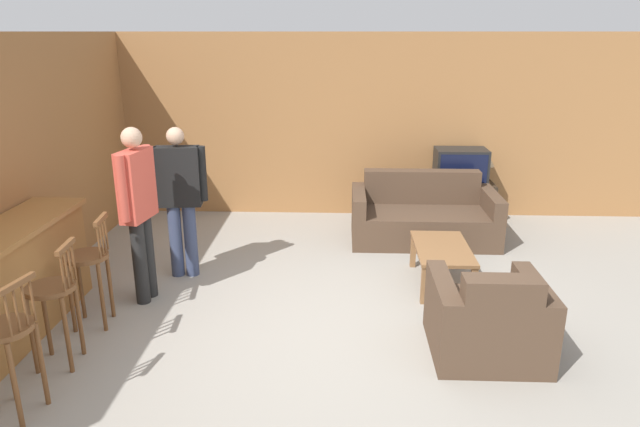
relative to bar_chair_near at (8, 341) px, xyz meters
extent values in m
plane|color=gray|center=(2.17, 1.20, -0.58)|extent=(24.00, 24.00, 0.00)
cube|color=#9E6B3D|center=(2.17, 4.84, 0.72)|extent=(9.40, 0.08, 2.60)
cube|color=#9E6B3D|center=(-0.94, 2.52, 0.72)|extent=(0.08, 8.63, 2.60)
cylinder|color=brown|center=(-0.01, 0.00, 0.09)|extent=(0.45, 0.45, 0.04)
cylinder|color=brown|center=(-0.12, 0.16, -0.25)|extent=(0.04, 0.04, 0.65)
cylinder|color=brown|center=(0.14, 0.11, -0.25)|extent=(0.04, 0.04, 0.65)
cylinder|color=brown|center=(0.09, -0.15, -0.25)|extent=(0.04, 0.04, 0.65)
cylinder|color=brown|center=(0.17, 0.09, 0.27)|extent=(0.02, 0.02, 0.31)
cylinder|color=brown|center=(0.15, 0.01, 0.27)|extent=(0.02, 0.02, 0.31)
cylinder|color=brown|center=(0.14, -0.06, 0.27)|extent=(0.02, 0.02, 0.31)
cylinder|color=brown|center=(0.13, -0.14, 0.27)|extent=(0.02, 0.02, 0.31)
cube|color=brown|center=(0.15, -0.03, 0.44)|extent=(0.09, 0.33, 0.04)
cylinder|color=brown|center=(-0.01, 0.64, 0.09)|extent=(0.41, 0.41, 0.04)
cylinder|color=brown|center=(-0.16, 0.77, -0.25)|extent=(0.04, 0.04, 0.65)
cylinder|color=brown|center=(-0.14, 0.50, -0.25)|extent=(0.04, 0.04, 0.65)
cylinder|color=brown|center=(0.11, 0.79, -0.25)|extent=(0.04, 0.04, 0.65)
cylinder|color=brown|center=(0.13, 0.52, -0.25)|extent=(0.04, 0.04, 0.65)
cylinder|color=brown|center=(0.14, 0.77, 0.27)|extent=(0.02, 0.02, 0.31)
cylinder|color=brown|center=(0.15, 0.70, 0.27)|extent=(0.02, 0.02, 0.31)
cylinder|color=brown|center=(0.15, 0.62, 0.27)|extent=(0.02, 0.02, 0.31)
cylinder|color=brown|center=(0.16, 0.54, 0.27)|extent=(0.02, 0.02, 0.31)
cube|color=brown|center=(0.15, 0.66, 0.44)|extent=(0.06, 0.33, 0.04)
cylinder|color=brown|center=(-0.01, 1.30, 0.09)|extent=(0.43, 0.43, 0.04)
cylinder|color=brown|center=(-0.16, 1.42, -0.25)|extent=(0.04, 0.04, 0.65)
cylinder|color=brown|center=(-0.13, 1.15, -0.25)|extent=(0.04, 0.04, 0.65)
cylinder|color=brown|center=(0.10, 1.45, -0.25)|extent=(0.04, 0.04, 0.65)
cylinder|color=brown|center=(0.14, 1.19, -0.25)|extent=(0.04, 0.04, 0.65)
cylinder|color=brown|center=(0.13, 1.44, 0.27)|extent=(0.02, 0.02, 0.31)
cylinder|color=brown|center=(0.14, 1.36, 0.27)|extent=(0.02, 0.02, 0.31)
cylinder|color=brown|center=(0.15, 1.29, 0.27)|extent=(0.02, 0.02, 0.31)
cylinder|color=brown|center=(0.16, 1.21, 0.27)|extent=(0.02, 0.02, 0.31)
cube|color=brown|center=(0.15, 1.32, 0.44)|extent=(0.07, 0.33, 0.04)
cube|color=#4C3828|center=(3.33, 3.67, -0.38)|extent=(1.52, 0.96, 0.41)
cube|color=#4C3828|center=(3.33, 4.04, 0.05)|extent=(1.52, 0.22, 0.44)
cube|color=#4C3828|center=(2.49, 3.67, -0.26)|extent=(0.16, 0.96, 0.65)
cube|color=#4C3828|center=(4.17, 3.67, -0.26)|extent=(0.16, 0.96, 0.65)
cube|color=#4C3828|center=(3.50, 0.98, -0.38)|extent=(0.60, 0.91, 0.41)
cube|color=#4C3828|center=(3.50, 0.63, 0.04)|extent=(0.60, 0.22, 0.42)
cube|color=#4C3828|center=(3.88, 0.98, -0.26)|extent=(0.16, 0.91, 0.64)
cube|color=#4C3828|center=(3.12, 0.98, -0.26)|extent=(0.16, 0.91, 0.64)
cube|color=brown|center=(3.34, 2.32, -0.17)|extent=(0.57, 1.02, 0.04)
cube|color=brown|center=(3.10, 1.85, -0.39)|extent=(0.06, 0.06, 0.39)
cube|color=brown|center=(3.59, 1.85, -0.39)|extent=(0.06, 0.06, 0.39)
cube|color=brown|center=(3.10, 2.79, -0.39)|extent=(0.06, 0.06, 0.39)
cube|color=brown|center=(3.59, 2.79, -0.39)|extent=(0.06, 0.06, 0.39)
cube|color=#2D2319|center=(3.93, 4.52, -0.30)|extent=(0.98, 0.47, 0.56)
cube|color=black|center=(3.93, 4.52, 0.22)|extent=(0.71, 0.45, 0.49)
cube|color=black|center=(3.93, 4.30, 0.22)|extent=(0.64, 0.01, 0.42)
cylinder|color=brown|center=(4.28, 4.52, -0.01)|extent=(0.16, 0.16, 0.02)
cylinder|color=brown|center=(4.28, 4.52, 0.11)|extent=(0.03, 0.03, 0.22)
cone|color=tan|center=(4.28, 4.52, 0.33)|extent=(0.24, 0.24, 0.20)
cylinder|color=#384260|center=(0.45, 2.45, -0.18)|extent=(0.14, 0.14, 0.81)
cylinder|color=#384260|center=(0.61, 2.46, -0.18)|extent=(0.14, 0.14, 0.81)
cube|color=black|center=(0.53, 2.46, 0.55)|extent=(0.48, 0.23, 0.64)
cylinder|color=black|center=(0.28, 2.43, 0.58)|extent=(0.09, 0.09, 0.59)
cylinder|color=black|center=(0.78, 2.48, 0.58)|extent=(0.09, 0.09, 0.59)
sphere|color=tan|center=(0.53, 2.46, 0.98)|extent=(0.19, 0.19, 0.19)
cylinder|color=black|center=(0.29, 1.77, -0.15)|extent=(0.14, 0.14, 0.86)
cylinder|color=black|center=(0.32, 1.92, -0.15)|extent=(0.14, 0.14, 0.86)
cube|color=#CC4C3D|center=(0.30, 1.84, 0.62)|extent=(0.25, 0.47, 0.68)
cylinder|color=#CC4C3D|center=(0.26, 1.60, 0.64)|extent=(0.09, 0.09, 0.63)
cylinder|color=#CC4C3D|center=(0.34, 2.09, 0.64)|extent=(0.09, 0.09, 0.63)
sphere|color=tan|center=(0.30, 1.84, 1.07)|extent=(0.20, 0.20, 0.20)
camera|label=1|loc=(2.27, -3.36, 2.02)|focal=32.00mm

